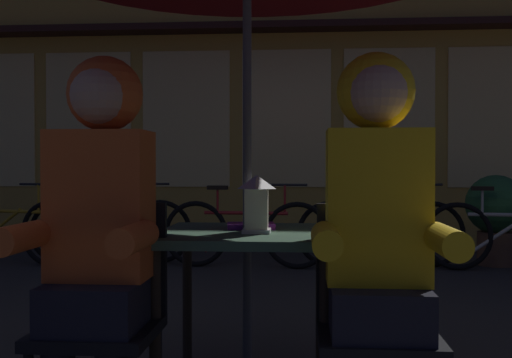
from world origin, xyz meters
name	(u,v)px	position (x,y,z in m)	size (l,w,h in m)	color
cafe_table	(247,255)	(0.00, 0.00, 0.64)	(0.72, 0.72, 0.74)	#42664C
lantern	(257,202)	(0.04, -0.07, 0.86)	(0.11, 0.11, 0.23)	white
chair_left	(104,310)	(-0.48, -0.37, 0.49)	(0.40, 0.40, 0.87)	black
chair_right	(375,315)	(0.48, -0.37, 0.49)	(0.40, 0.40, 0.87)	black
person_left_hooded	(98,212)	(-0.48, -0.43, 0.85)	(0.45, 0.56, 1.40)	black
person_right_hooded	(378,214)	(0.48, -0.43, 0.85)	(0.45, 0.56, 1.40)	black
shopfront_building	(287,4)	(0.02, 5.39, 3.09)	(10.00, 0.93, 6.20)	gold
bicycle_nearest	(7,230)	(-2.82, 3.57, 0.35)	(1.65, 0.44, 0.84)	black
bicycle_second	(110,230)	(-1.76, 3.67, 0.35)	(1.68, 0.21, 0.84)	black
bicycle_third	(245,233)	(-0.34, 3.51, 0.35)	(1.68, 0.17, 0.84)	black
bicycle_fourth	(380,232)	(1.00, 3.65, 0.35)	(1.68, 0.13, 0.84)	black
book	(251,226)	(0.01, 0.09, 0.75)	(0.20, 0.14, 0.02)	#661E7A
potted_plant	(496,212)	(2.18, 3.87, 0.54)	(0.60, 0.60, 0.92)	brown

